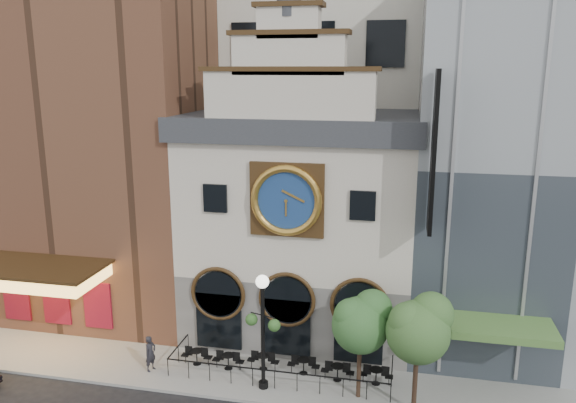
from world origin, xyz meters
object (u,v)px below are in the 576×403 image
(bistro_4, at_px, (338,371))
(tree_left, at_px, (362,321))
(bistro_3, at_px, (304,365))
(pedestrian, at_px, (150,353))
(tree_right, at_px, (419,327))
(bistro_5, at_px, (376,375))
(lamppost, at_px, (263,319))
(bistro_1, at_px, (228,360))
(bistro_2, at_px, (263,361))
(bistro_0, at_px, (197,356))

(bistro_4, distance_m, tree_left, 3.62)
(bistro_3, xyz_separation_m, pedestrian, (-7.41, -1.24, 0.44))
(bistro_3, xyz_separation_m, tree_right, (5.28, -1.99, 3.50))
(bistro_5, bearing_deg, tree_left, -120.04)
(lamppost, xyz_separation_m, tree_right, (6.89, -0.40, 0.53))
(tree_left, bearing_deg, bistro_1, 171.11)
(bistro_5, relative_size, tree_left, 0.31)
(bistro_2, height_order, bistro_4, same)
(bistro_1, height_order, pedestrian, pedestrian)
(lamppost, relative_size, tree_right, 1.03)
(bistro_2, distance_m, bistro_3, 2.03)
(bistro_3, height_order, bistro_4, same)
(bistro_5, bearing_deg, bistro_2, 178.14)
(bistro_1, bearing_deg, tree_right, -10.43)
(bistro_1, xyz_separation_m, bistro_4, (5.42, 0.09, 0.00))
(bistro_3, bearing_deg, bistro_1, -174.91)
(bistro_2, relative_size, bistro_3, 1.00)
(lamppost, bearing_deg, bistro_2, 122.11)
(bistro_1, bearing_deg, bistro_0, 177.02)
(tree_right, bearing_deg, bistro_5, 134.46)
(bistro_0, height_order, bistro_4, same)
(bistro_0, relative_size, bistro_3, 1.00)
(bistro_5, xyz_separation_m, lamppost, (-5.11, -1.40, 2.98))
(lamppost, bearing_deg, pedestrian, -166.11)
(bistro_1, bearing_deg, pedestrian, -166.09)
(bistro_2, xyz_separation_m, lamppost, (0.42, -1.58, 2.98))
(bistro_4, height_order, bistro_5, same)
(bistro_5, relative_size, tree_right, 0.29)
(bistro_1, xyz_separation_m, pedestrian, (-3.68, -0.91, 0.44))
(bistro_3, height_order, tree_right, tree_right)
(bistro_3, xyz_separation_m, bistro_5, (3.50, -0.18, 0.00))
(bistro_1, relative_size, tree_right, 0.29)
(bistro_2, relative_size, tree_left, 0.31)
(bistro_5, height_order, tree_left, tree_left)
(bistro_1, xyz_separation_m, lamppost, (2.12, -1.25, 2.98))
(bistro_0, bearing_deg, bistro_4, 0.05)
(pedestrian, distance_m, lamppost, 6.34)
(bistro_0, relative_size, pedestrian, 0.88)
(tree_right, bearing_deg, bistro_3, 159.35)
(tree_right, bearing_deg, pedestrian, 176.64)
(pedestrian, bearing_deg, bistro_3, -60.97)
(tree_left, bearing_deg, bistro_0, 172.31)
(bistro_0, height_order, pedestrian, pedestrian)
(bistro_0, height_order, tree_right, tree_right)
(bistro_5, xyz_separation_m, pedestrian, (-10.91, -1.06, 0.44))
(bistro_3, relative_size, lamppost, 0.28)
(bistro_0, bearing_deg, bistro_3, 2.59)
(bistro_4, height_order, tree_right, tree_right)
(bistro_1, height_order, bistro_5, same)
(bistro_0, xyz_separation_m, bistro_5, (8.91, 0.06, 0.00))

